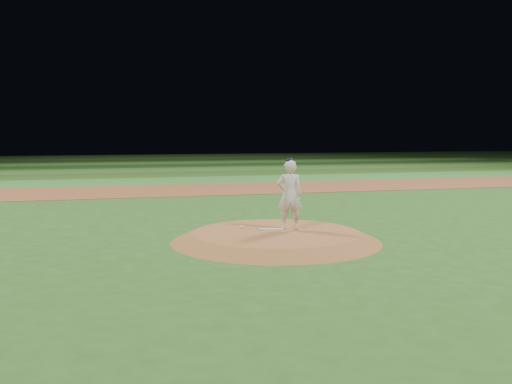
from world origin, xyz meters
TOP-DOWN VIEW (x-y plane):
  - ground at (0.00, 0.00)m, footprint 120.00×120.00m
  - infield_dirt_band at (0.00, 14.00)m, footprint 70.00×6.00m
  - outfield_stripe_0 at (0.00, 19.50)m, footprint 70.00×5.00m
  - outfield_stripe_1 at (0.00, 24.50)m, footprint 70.00×5.00m
  - outfield_stripe_2 at (0.00, 29.50)m, footprint 70.00×5.00m
  - outfield_stripe_3 at (0.00, 34.50)m, footprint 70.00×5.00m
  - outfield_stripe_4 at (0.00, 39.50)m, footprint 70.00×5.00m
  - outfield_stripe_5 at (0.00, 44.50)m, footprint 70.00×5.00m
  - pitchers_mound at (0.00, 0.00)m, footprint 5.50×5.50m
  - pitching_rubber at (-0.02, 0.33)m, footprint 0.68×0.39m
  - rosin_bag at (-0.73, 0.84)m, footprint 0.11×0.11m
  - pitcher_on_mound at (0.46, 0.25)m, footprint 0.77×0.60m

SIDE VIEW (x-z plane):
  - ground at x=0.00m, z-range 0.00..0.00m
  - outfield_stripe_0 at x=0.00m, z-range 0.00..0.02m
  - outfield_stripe_1 at x=0.00m, z-range 0.00..0.02m
  - outfield_stripe_2 at x=0.00m, z-range 0.00..0.02m
  - outfield_stripe_3 at x=0.00m, z-range 0.00..0.02m
  - outfield_stripe_4 at x=0.00m, z-range 0.00..0.02m
  - outfield_stripe_5 at x=0.00m, z-range 0.00..0.02m
  - infield_dirt_band at x=0.00m, z-range 0.00..0.02m
  - pitchers_mound at x=0.00m, z-range 0.00..0.25m
  - pitching_rubber at x=-0.02m, z-range 0.25..0.28m
  - rosin_bag at x=-0.73m, z-range 0.25..0.31m
  - pitcher_on_mound at x=0.46m, z-range 0.23..2.16m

